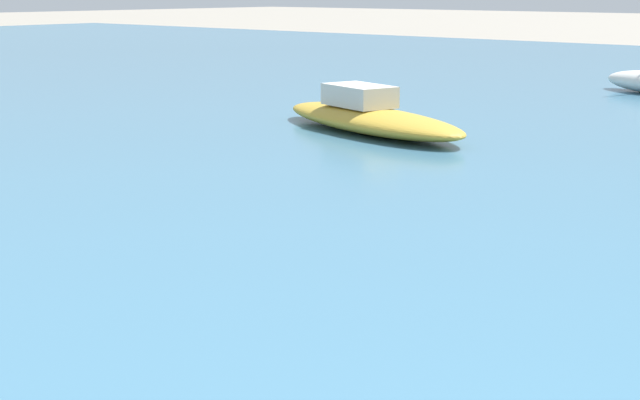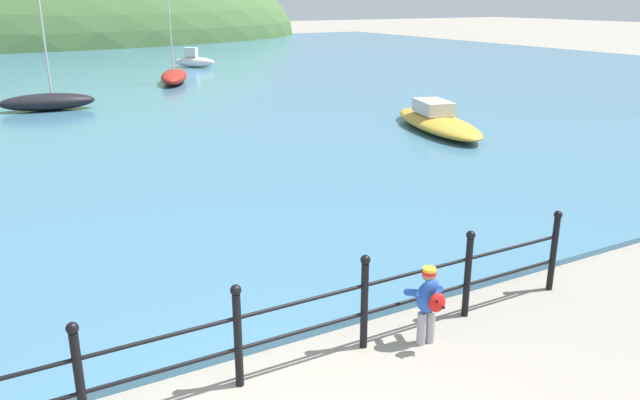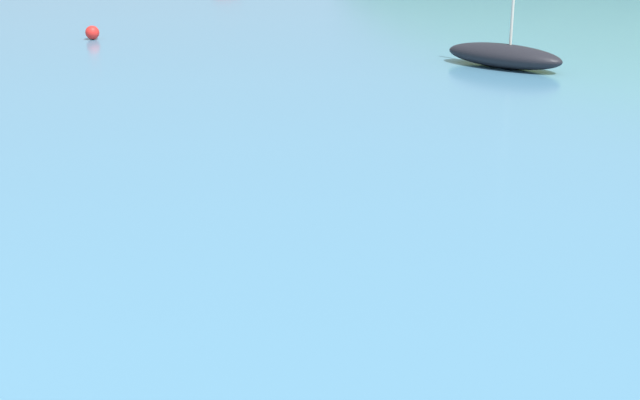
% 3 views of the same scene
% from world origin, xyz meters
% --- Properties ---
extents(water, '(80.00, 60.00, 0.10)m').
position_xyz_m(water, '(0.00, 32.00, 0.05)').
color(water, teal).
rests_on(water, ground).
extents(iron_railing, '(9.77, 0.12, 1.21)m').
position_xyz_m(iron_railing, '(-0.04, 1.50, 0.64)').
color(iron_railing, black).
rests_on(iron_railing, ground).
extents(child_in_coat, '(0.40, 0.54, 1.00)m').
position_xyz_m(child_in_coat, '(2.28, 1.19, 0.61)').
color(child_in_coat, '#99999E').
rests_on(child_in_coat, ground).
extents(boat_white_sailboat, '(3.39, 1.50, 4.23)m').
position_xyz_m(boat_white_sailboat, '(0.27, 20.65, 0.43)').
color(boat_white_sailboat, black).
rests_on(boat_white_sailboat, water).
extents(boat_blue_hull, '(2.30, 2.31, 1.14)m').
position_xyz_m(boat_blue_hull, '(9.68, 32.29, 0.47)').
color(boat_blue_hull, silver).
rests_on(boat_blue_hull, water).
extents(boat_green_fishing, '(2.86, 5.33, 0.87)m').
position_xyz_m(boat_green_fishing, '(10.39, 10.90, 0.38)').
color(boat_green_fishing, gold).
rests_on(boat_green_fishing, water).
extents(boat_twin_mast, '(2.62, 4.44, 5.35)m').
position_xyz_m(boat_twin_mast, '(6.56, 25.95, 0.43)').
color(boat_twin_mast, maroon).
rests_on(boat_twin_mast, water).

